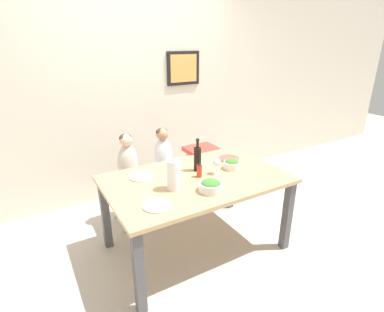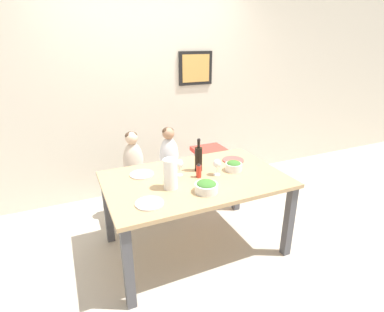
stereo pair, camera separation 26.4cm
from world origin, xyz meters
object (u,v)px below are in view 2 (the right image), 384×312
at_px(chair_right_highchair, 209,160).
at_px(dinner_plate_front_left, 149,203).
at_px(wine_glass_near, 217,164).
at_px(salad_bowl_small, 234,166).
at_px(wine_bottle, 199,158).
at_px(salad_bowl_large, 206,187).
at_px(paper_towel_roll, 170,174).
at_px(person_child_left, 133,156).
at_px(dinner_plate_back_left, 142,174).
at_px(chair_far_center, 170,179).
at_px(person_child_center, 169,151).
at_px(dinner_plate_back_right, 233,160).
at_px(chair_far_left, 135,185).
at_px(wine_glass_far, 179,164).

distance_m(chair_right_highchair, dinner_plate_front_left, 1.44).
relative_size(chair_right_highchair, dinner_plate_front_left, 3.27).
distance_m(wine_glass_near, salad_bowl_small, 0.20).
xyz_separation_m(wine_bottle, salad_bowl_large, (-0.12, -0.41, -0.08)).
bearing_deg(wine_bottle, paper_towel_roll, -147.71).
xyz_separation_m(person_child_left, dinner_plate_back_left, (-0.04, -0.48, 0.00)).
height_order(chair_far_center, person_child_center, person_child_center).
xyz_separation_m(wine_glass_near, dinner_plate_back_right, (0.32, 0.24, -0.10)).
bearing_deg(chair_far_left, wine_glass_near, -52.23).
bearing_deg(chair_right_highchair, chair_far_left, 180.00).
relative_size(paper_towel_roll, dinner_plate_back_left, 1.20).
relative_size(person_child_center, wine_glass_far, 3.50).
xyz_separation_m(salad_bowl_large, dinner_plate_back_left, (-0.39, 0.53, -0.04)).
distance_m(person_child_left, wine_glass_near, 0.96).
xyz_separation_m(salad_bowl_large, dinner_plate_back_right, (0.55, 0.49, -0.04)).
height_order(salad_bowl_large, salad_bowl_small, same).
distance_m(person_child_center, wine_glass_far, 0.64).
bearing_deg(chair_far_left, salad_bowl_small, -43.37).
bearing_deg(wine_glass_far, chair_far_left, 113.77).
bearing_deg(salad_bowl_large, chair_far_left, 109.28).
relative_size(person_child_center, dinner_plate_back_right, 2.47).
height_order(person_child_left, wine_bottle, wine_bottle).
height_order(wine_glass_far, salad_bowl_large, wine_glass_far).
xyz_separation_m(paper_towel_roll, salad_bowl_small, (0.66, 0.10, -0.08)).
bearing_deg(dinner_plate_back_left, chair_right_highchair, 27.13).
distance_m(person_child_left, wine_glass_far, 0.69).
height_order(chair_far_left, dinner_plate_front_left, dinner_plate_front_left).
bearing_deg(dinner_plate_back_right, dinner_plate_back_left, 177.58).
distance_m(person_child_left, salad_bowl_small, 1.06).
distance_m(chair_far_left, paper_towel_roll, 0.95).
bearing_deg(dinner_plate_front_left, chair_far_center, 62.72).
height_order(wine_glass_near, salad_bowl_small, wine_glass_near).
relative_size(chair_right_highchair, person_child_center, 1.32).
relative_size(wine_glass_far, dinner_plate_front_left, 0.71).
height_order(person_child_left, salad_bowl_small, person_child_left).
height_order(chair_far_left, salad_bowl_small, salad_bowl_small).
bearing_deg(salad_bowl_large, dinner_plate_back_left, 126.30).
height_order(chair_far_left, person_child_center, person_child_center).
height_order(paper_towel_roll, salad_bowl_small, paper_towel_roll).
distance_m(chair_far_center, wine_bottle, 0.76).
xyz_separation_m(person_child_left, person_child_center, (0.40, 0.00, 0.00)).
bearing_deg(chair_far_center, salad_bowl_large, -92.66).
distance_m(chair_far_left, person_child_left, 0.34).
relative_size(wine_glass_near, wine_glass_far, 1.00).
xyz_separation_m(wine_bottle, salad_bowl_small, (0.30, -0.13, -0.08)).
xyz_separation_m(paper_towel_roll, salad_bowl_large, (0.24, -0.18, -0.08)).
bearing_deg(dinner_plate_back_right, wine_glass_far, -170.77).
bearing_deg(person_child_center, chair_right_highchair, -0.07).
bearing_deg(wine_glass_near, paper_towel_roll, -171.13).
xyz_separation_m(chair_far_center, dinner_plate_back_right, (0.50, -0.52, 0.34)).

